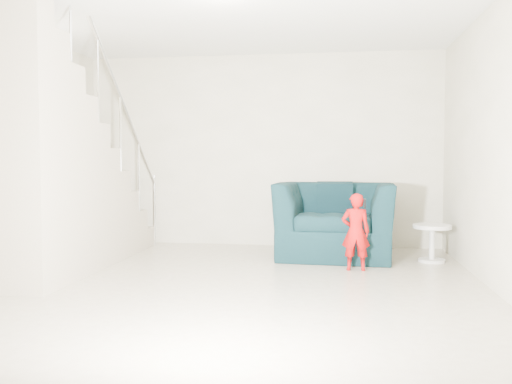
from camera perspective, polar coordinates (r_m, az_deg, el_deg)
floor at (r=5.14m, az=-3.64°, el=-10.27°), size 5.50×5.50×0.00m
back_wall at (r=7.71m, az=0.55°, el=4.39°), size 5.00×0.00×5.00m
front_wall at (r=2.38m, az=-17.63°, el=6.58°), size 5.00×0.00×5.00m
right_wall at (r=5.11m, az=25.03°, el=4.61°), size 0.00×5.50×5.50m
armchair at (r=6.87m, az=8.31°, el=-2.90°), size 1.50×1.33×0.93m
toddler at (r=6.05m, az=10.45°, el=-4.15°), size 0.32×0.22×0.85m
side_table at (r=6.80m, az=18.04°, el=-4.51°), size 0.45×0.45×0.45m
staircase at (r=6.23m, az=-20.86°, el=0.71°), size 1.02×3.03×3.62m
cushion at (r=7.11m, az=8.29°, el=-0.71°), size 0.46×0.22×0.45m
throw at (r=6.84m, az=2.96°, el=-1.89°), size 0.05×0.50×0.56m
phone at (r=6.01m, az=11.39°, el=-1.20°), size 0.02×0.05×0.10m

